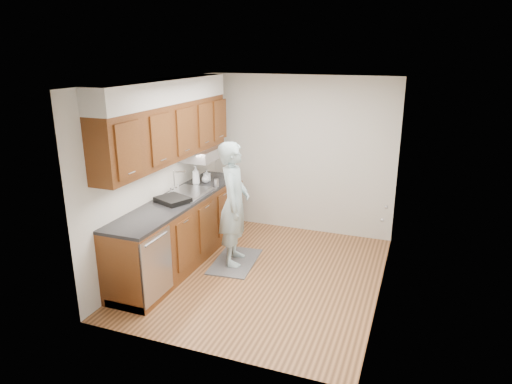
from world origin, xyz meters
TOP-DOWN VIEW (x-y plane):
  - floor at (0.00, 0.00)m, footprint 3.50×3.50m
  - ceiling at (0.00, 0.00)m, footprint 3.50×3.50m
  - wall_left at (-1.50, 0.00)m, footprint 0.02×3.50m
  - wall_right at (1.50, 0.00)m, footprint 0.02×3.50m
  - wall_back at (0.00, 1.75)m, footprint 3.00×0.02m
  - counter at (-1.20, -0.00)m, footprint 0.64×2.80m
  - upper_cabinets at (-1.33, 0.05)m, footprint 0.47×2.80m
  - closet_door at (1.49, 0.30)m, footprint 0.02×1.22m
  - floor_mat at (-0.49, 0.21)m, footprint 0.64×0.99m
  - person at (-0.49, 0.21)m, footprint 0.60×0.77m
  - soap_bottle_a at (-1.29, 0.64)m, footprint 0.13×0.13m
  - soap_bottle_b at (-1.22, 0.87)m, footprint 0.09×0.10m
  - soap_bottle_c at (-1.20, 0.78)m, footprint 0.17×0.17m
  - steel_can at (-0.95, 0.64)m, footprint 0.09×0.09m
  - dish_rack at (-1.19, -0.20)m, footprint 0.51×0.47m

SIDE VIEW (x-z plane):
  - floor at x=0.00m, z-range 0.00..0.00m
  - floor_mat at x=-0.49m, z-range 0.00..0.02m
  - counter at x=-1.20m, z-range -0.16..1.14m
  - dish_rack at x=-1.19m, z-range 0.94..1.00m
  - person at x=-0.49m, z-range 0.02..1.95m
  - steel_can at x=-0.95m, z-range 0.94..1.06m
  - soap_bottle_c at x=-1.20m, z-range 0.94..1.10m
  - closet_door at x=1.49m, z-range 0.00..2.05m
  - soap_bottle_b at x=-1.22m, z-range 0.94..1.12m
  - soap_bottle_a at x=-1.29m, z-range 0.94..1.23m
  - wall_left at x=-1.50m, z-range 0.00..2.50m
  - wall_right at x=1.50m, z-range 0.00..2.50m
  - wall_back at x=0.00m, z-range 0.00..2.50m
  - upper_cabinets at x=-1.33m, z-range 1.34..2.55m
  - ceiling at x=0.00m, z-range 2.50..2.50m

